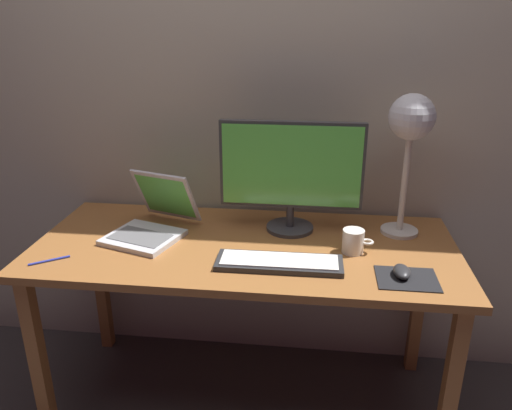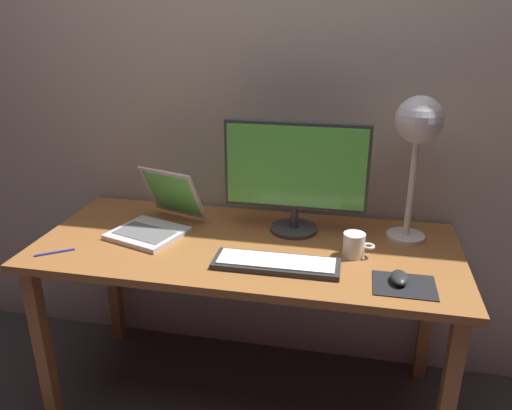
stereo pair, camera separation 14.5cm
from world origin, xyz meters
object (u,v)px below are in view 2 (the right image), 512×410
desk_lamp (418,130)px  mouse (399,278)px  keyboard_main (276,263)px  laptop (160,214)px  monitor (296,172)px  pen (55,252)px  coffee_mug (354,245)px

desk_lamp → mouse: 0.55m
keyboard_main → laptop: bearing=156.5°
monitor → laptop: 0.57m
desk_lamp → pen: bearing=-162.5°
coffee_mug → pen: (-1.07, -0.20, -0.04)m
keyboard_main → coffee_mug: size_ratio=3.87×
mouse → desk_lamp: bearing=83.0°
keyboard_main → coffee_mug: bearing=27.6°
monitor → desk_lamp: 0.47m
keyboard_main → monitor: bearing=86.5°
laptop → mouse: laptop is taller
laptop → desk_lamp: (0.97, 0.11, 0.36)m
monitor → laptop: bearing=-170.3°
mouse → pen: 1.22m
laptop → pen: (-0.30, -0.29, -0.06)m
keyboard_main → laptop: laptop is taller
laptop → pen: bearing=-135.7°
laptop → coffee_mug: (0.78, -0.09, -0.02)m
monitor → laptop: (-0.53, -0.09, -0.18)m
mouse → laptop: bearing=164.7°
keyboard_main → desk_lamp: desk_lamp is taller
keyboard_main → pen: size_ratio=3.15×
desk_lamp → coffee_mug: size_ratio=4.83×
laptop → pen: 0.42m
laptop → coffee_mug: laptop is taller
desk_lamp → coffee_mug: (-0.19, -0.20, -0.38)m
coffee_mug → keyboard_main: bearing=-152.4°
laptop → desk_lamp: desk_lamp is taller
mouse → pen: bearing=-178.4°
laptop → mouse: bearing=-15.3°
keyboard_main → pen: keyboard_main is taller
coffee_mug → desk_lamp: bearing=45.6°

